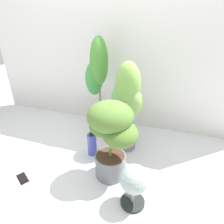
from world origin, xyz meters
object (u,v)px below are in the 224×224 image
Objects in this scene: potted_plant_back_center at (98,82)px; floor_fan at (134,181)px; potted_plant_front_right at (112,133)px; cell_phone at (23,178)px; nutrient_bottle at (92,144)px; potted_plant_back_right at (127,102)px.

floor_fan is (0.60, -0.84, -0.39)m from potted_plant_back_center.
potted_plant_front_right is 0.87m from cell_phone.
potted_plant_back_center is 4.45× the size of nutrient_bottle.
nutrient_bottle is at bearing -176.82° from floor_fan.
potted_plant_front_right is at bearing -36.76° from nutrient_bottle.
floor_fan is at bearing -40.01° from nutrient_bottle.
potted_plant_back_right is 2.61× the size of floor_fan.
potted_plant_front_right is (-0.01, -0.42, -0.10)m from potted_plant_back_right.
potted_plant_front_right is 0.39m from floor_fan.
potted_plant_back_right is at bearing 88.36° from potted_plant_front_right.
floor_fan reaches higher than cell_phone.
potted_plant_back_center is 1.10m from floor_fan.
nutrient_bottle is (0.09, -0.41, -0.50)m from potted_plant_back_center.
nutrient_bottle is (-0.51, 0.43, -0.11)m from floor_fan.
potted_plant_back_right reaches higher than cell_phone.
potted_plant_back_center reaches higher than floor_fan.
potted_plant_back_center is 3.13× the size of floor_fan.
potted_plant_back_center is 6.78× the size of cell_phone.
nutrient_bottle is at bearing -143.11° from potted_plant_back_right.
potted_plant_back_right is at bearing -27.38° from potted_plant_back_center.
potted_plant_back_right is 1.30× the size of potted_plant_front_right.
potted_plant_front_right is at bearing -36.27° from cell_phone.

